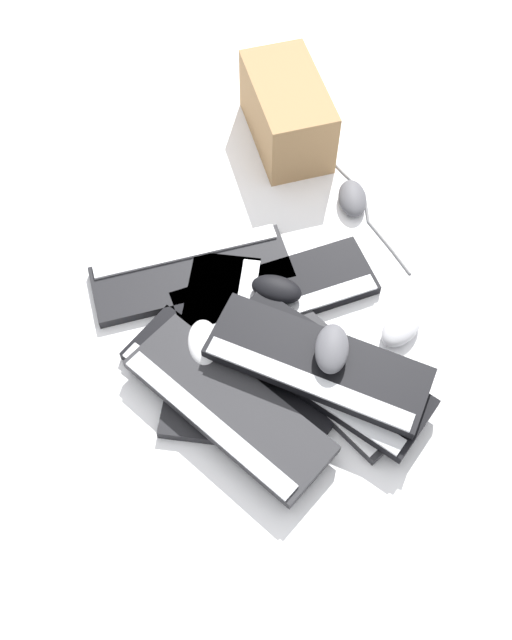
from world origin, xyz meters
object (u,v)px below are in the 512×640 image
(mouse_1, at_px, (204,343))
(mouse_0, at_px, (352,198))
(mouse_3, at_px, (276,289))
(keyboard_5, at_px, (324,372))
(keyboard_4, at_px, (276,294))
(keyboard_3, at_px, (318,365))
(mouse_2, at_px, (401,328))
(keyboard_1, at_px, (214,342))
(mouse_4, at_px, (332,349))
(keyboard_7, at_px, (227,406))
(keyboard_0, at_px, (192,274))
(keyboard_2, at_px, (224,389))
(keyboard_6, at_px, (317,364))
(cardboard_box, at_px, (287,112))

(mouse_1, bearing_deg, mouse_0, -45.35)
(mouse_3, bearing_deg, keyboard_5, 133.64)
(keyboard_4, distance_m, mouse_1, 0.21)
(keyboard_3, xyz_separation_m, mouse_2, (-0.01, -0.20, 0.01))
(keyboard_1, xyz_separation_m, mouse_3, (0.04, -0.17, 0.04))
(keyboard_4, relative_size, mouse_4, 4.13)
(keyboard_5, bearing_deg, keyboard_7, 83.98)
(keyboard_7, height_order, mouse_1, mouse_1)
(keyboard_5, relative_size, keyboard_7, 0.99)
(keyboard_5, distance_m, mouse_4, 0.07)
(keyboard_0, bearing_deg, keyboard_2, 168.19)
(keyboard_7, bearing_deg, mouse_2, -89.63)
(keyboard_7, xyz_separation_m, mouse_4, (-0.01, -0.22, 0.07))
(keyboard_5, relative_size, keyboard_6, 1.06)
(keyboard_4, distance_m, cardboard_box, 0.49)
(keyboard_4, distance_m, keyboard_5, 0.23)
(keyboard_1, xyz_separation_m, keyboard_2, (-0.11, 0.03, 0.00))
(keyboard_1, height_order, mouse_1, mouse_1)
(mouse_2, height_order, mouse_3, mouse_3)
(keyboard_5, height_order, mouse_4, mouse_4)
(keyboard_2, relative_size, mouse_4, 4.20)
(keyboard_6, bearing_deg, keyboard_3, -43.24)
(keyboard_4, xyz_separation_m, mouse_1, (-0.06, 0.20, 0.04))
(keyboard_4, distance_m, keyboard_7, 0.30)
(keyboard_2, relative_size, cardboard_box, 1.56)
(mouse_0, bearing_deg, mouse_2, 9.95)
(keyboard_6, distance_m, mouse_0, 0.48)
(keyboard_5, relative_size, mouse_1, 4.19)
(keyboard_4, height_order, keyboard_7, keyboard_7)
(mouse_1, xyz_separation_m, cardboard_box, (0.47, -0.45, 0.04))
(keyboard_0, distance_m, keyboard_2, 0.30)
(mouse_1, distance_m, cardboard_box, 0.65)
(keyboard_1, height_order, keyboard_2, same)
(keyboard_6, relative_size, mouse_4, 3.97)
(mouse_3, distance_m, cardboard_box, 0.50)
(keyboard_4, relative_size, keyboard_7, 0.98)
(mouse_4, bearing_deg, keyboard_0, -121.61)
(mouse_0, bearing_deg, keyboard_5, -13.65)
(keyboard_1, distance_m, mouse_3, 0.18)
(keyboard_4, distance_m, mouse_3, 0.04)
(keyboard_3, bearing_deg, keyboard_4, -1.33)
(mouse_4, bearing_deg, keyboard_5, -22.72)
(keyboard_5, bearing_deg, mouse_1, 48.51)
(keyboard_2, xyz_separation_m, cardboard_box, (0.57, -0.45, 0.07))
(keyboard_2, height_order, keyboard_6, keyboard_6)
(cardboard_box, bearing_deg, keyboard_7, 142.87)
(keyboard_3, xyz_separation_m, mouse_4, (-0.02, -0.01, 0.10))
(keyboard_3, height_order, mouse_4, mouse_4)
(keyboard_2, bearing_deg, keyboard_6, -108.79)
(keyboard_0, height_order, mouse_1, mouse_1)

